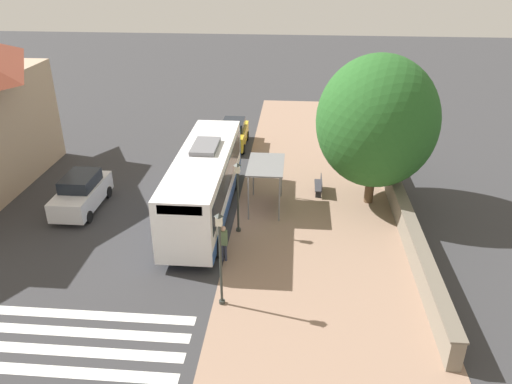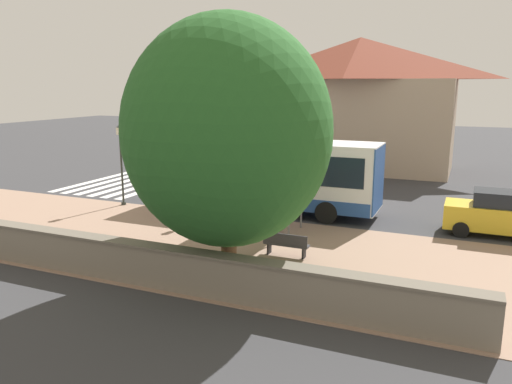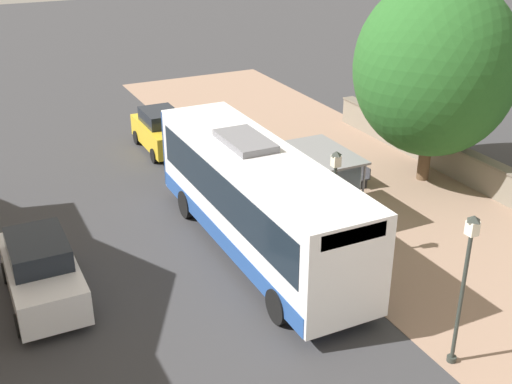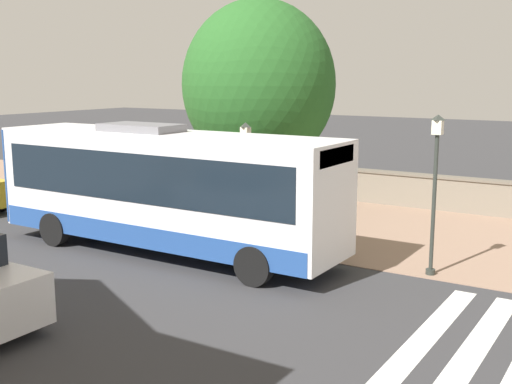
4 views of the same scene
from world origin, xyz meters
name	(u,v)px [view 4 (image 4 of 4)]	position (x,y,z in m)	size (l,w,h in m)	color
ground_plane	(200,241)	(0.00, 0.00, 0.00)	(120.00, 120.00, 0.00)	#353538
sidewalk_plaza	(274,214)	(-4.50, 0.00, 0.01)	(9.00, 44.00, 0.02)	#937560
stone_wall	(323,181)	(-8.55, 0.00, 0.66)	(0.60, 20.00, 1.31)	slate
bus	(164,187)	(1.56, -0.07, 1.90)	(2.65, 10.71, 3.68)	white
bus_shelter	(202,163)	(-1.70, -1.15, 2.15)	(1.88, 3.13, 2.57)	slate
pedestrian	(320,223)	(-0.01, 4.10, 1.07)	(0.34, 0.24, 1.80)	#2D3347
bench	(203,193)	(-4.47, -3.23, 0.48)	(0.40, 1.66, 0.88)	#333338
street_lamp_near	(246,173)	(-0.36, 1.46, 2.21)	(0.28, 0.28, 3.69)	#2D332D
street_lamp_far	(435,181)	(-0.36, 7.10, 2.44)	(0.28, 0.28, 4.10)	#2D332D
shade_tree	(259,85)	(-7.17, -2.30, 4.65)	(6.27, 6.27, 8.11)	brown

